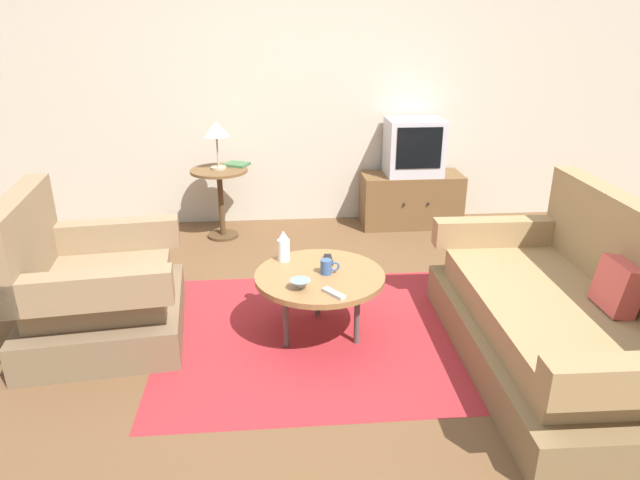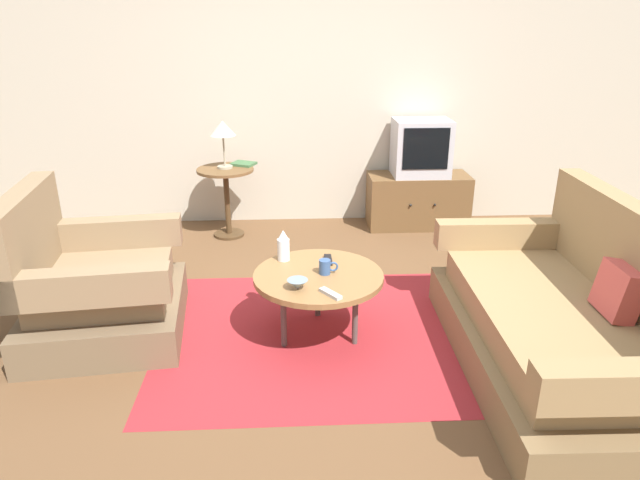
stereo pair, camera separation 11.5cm
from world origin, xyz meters
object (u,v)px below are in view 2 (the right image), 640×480
Objects in this scene: side_table at (226,188)px; book at (243,164)px; couch at (565,325)px; armchair at (94,289)px; tv_remote_dark at (328,260)px; tv_stand at (418,201)px; bowl at (298,284)px; television at (421,148)px; coffee_table at (318,278)px; vase at (283,246)px; tv_remote_silver at (330,294)px; mug at (326,267)px; table_lamp at (223,131)px.

side_table is 0.27m from book.
couch is 3.09m from side_table.
armchair reaches higher than tv_remote_dark.
tv_stand is (1.80, 0.18, -0.21)m from side_table.
couch reaches higher than bowl.
television is 4.27× the size of bowl.
coffee_table is 0.21m from tv_remote_dark.
vase is at bearing 67.42° from couch.
couch is at bearing -18.93° from coffee_table.
tv_stand is at bearing -90.00° from television.
couch is 1.97× the size of tv_stand.
bowl is (0.61, -2.00, -0.00)m from side_table.
bowl is at bearing -152.32° from tv_remote_silver.
television is at bearing 5.85° from side_table.
tv_remote_dark is at bearing 62.35° from bowl.
couch is at bearing 72.06° from armchair.
mug reaches higher than tv_stand.
tv_stand is 4.65× the size of vase.
armchair is 2.09× the size of television.
side_table is at bearing 112.40° from coffee_table.
armchair is at bearing -142.53° from television.
tv_stand is 8.02× the size of mug.
couch is at bearing -83.14° from television.
table_lamp reaches higher than bowl.
tv_remote_dark is (-1.28, 0.65, 0.14)m from couch.
tv_stand is at bearing 5.72° from side_table.
side_table is at bearing 164.51° from tv_remote_silver.
armchair is 0.58× the size of couch.
armchair is at bearing 175.73° from coffee_table.
armchair is 5.32× the size of vase.
coffee_table is at bearing -117.97° from tv_stand.
television is 2.18m from vase.
tv_stand is 2.06m from tv_remote_dark.
television is 2.25m from mug.
tv_stand is at bearing 119.90° from tv_remote_silver.
book is (-0.38, 1.70, 0.13)m from vase.
table_lamp is 1.64× the size of book.
television is (-0.30, 2.45, 0.47)m from couch.
tv_stand is at bearing 63.02° from mug.
television is (2.46, 1.89, 0.46)m from armchair.
side_table is at bearing -115.53° from book.
tv_stand is 3.72× the size of book.
armchair is 4.26× the size of book.
couch is at bearing -47.46° from table_lamp.
armchair reaches higher than coffee_table.
tv_remote_silver is at bearing 68.62° from armchair.
television is 3.40× the size of tv_remote_silver.
vase is at bearing 133.23° from coffee_table.
bowl is at bearing 81.11° from couch.
tv_remote_dark is (0.07, 0.19, 0.04)m from coffee_table.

